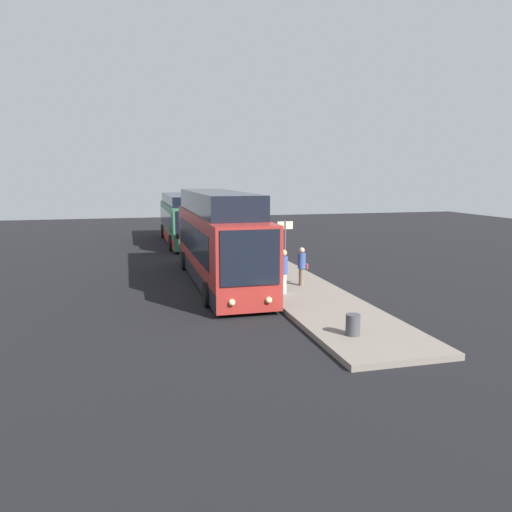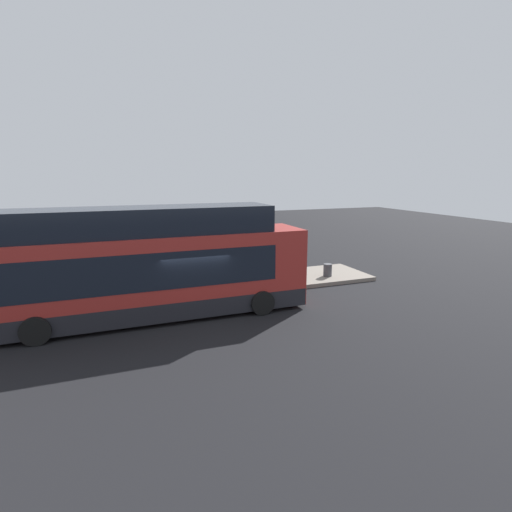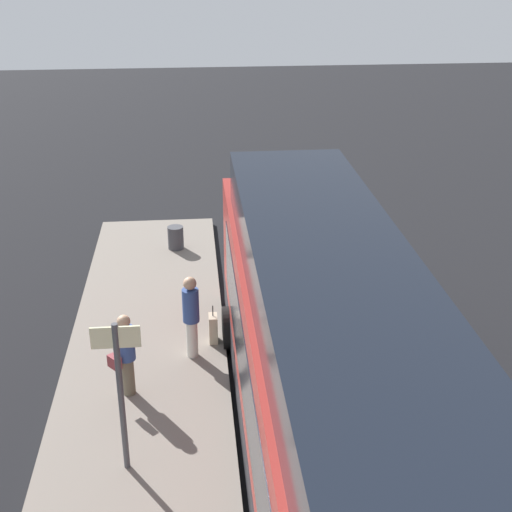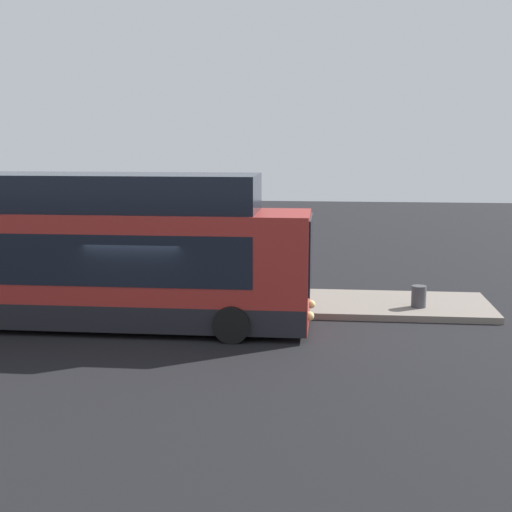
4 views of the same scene
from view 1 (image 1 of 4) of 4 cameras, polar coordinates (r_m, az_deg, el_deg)
ground at (r=22.04m, az=-4.20°, el=-3.93°), size 80.00×80.00×0.00m
platform at (r=22.82m, az=3.95°, el=-3.23°), size 20.00×3.37×0.19m
bus_lead at (r=23.37m, az=-4.31°, el=1.57°), size 12.31×2.73×4.25m
bus_second at (r=37.88m, az=-8.28°, el=4.00°), size 11.81×2.90×3.58m
passenger_boarding at (r=22.00m, az=5.26°, el=-1.01°), size 0.57×0.60×1.70m
passenger_waiting at (r=20.43m, az=3.17°, el=-1.53°), size 0.44×0.44×1.82m
suitcase at (r=19.93m, az=2.37°, el=-3.83°), size 0.34×0.18×0.87m
sign_post at (r=23.81m, az=3.32°, el=1.63°), size 0.10×0.76×2.70m
trash_bin at (r=15.55m, az=11.01°, el=-7.73°), size 0.44×0.44×0.65m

